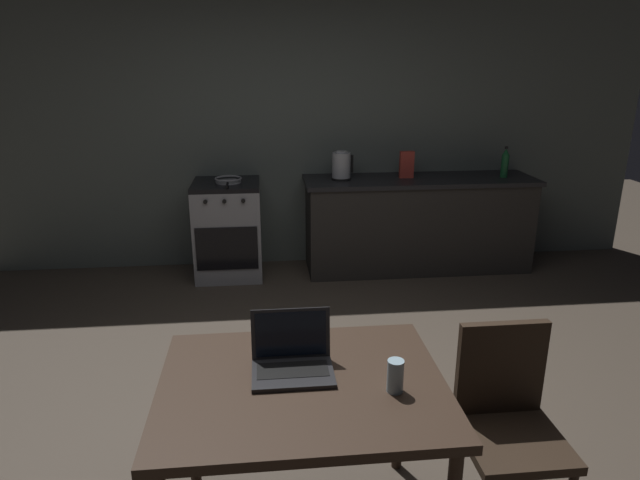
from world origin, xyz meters
TOP-DOWN VIEW (x-y plane):
  - ground_plane at (0.00, 0.00)m, footprint 12.00×12.00m
  - back_wall at (0.30, 2.65)m, footprint 6.40×0.10m
  - kitchen_counter at (1.25, 2.30)m, footprint 2.16×0.64m
  - stove_oven at (-0.54, 2.29)m, footprint 0.60×0.62m
  - dining_table at (-0.09, -0.82)m, footprint 1.10×0.87m
  - chair at (0.76, -0.81)m, footprint 0.40×0.40m
  - laptop at (-0.12, -0.74)m, footprint 0.32×0.25m
  - electric_kettle at (0.51, 2.30)m, footprint 0.20×0.18m
  - bottle at (2.04, 2.25)m, footprint 0.07×0.07m
  - frying_pan at (-0.52, 2.27)m, footprint 0.25×0.42m
  - drinking_glass at (0.25, -0.92)m, footprint 0.06×0.06m
  - cereal_box at (1.12, 2.32)m, footprint 0.13×0.05m

SIDE VIEW (x-z plane):
  - ground_plane at x=0.00m, z-range 0.00..0.00m
  - stove_oven at x=-0.54m, z-range 0.00..0.88m
  - kitchen_counter at x=1.25m, z-range 0.00..0.89m
  - chair at x=0.76m, z-range 0.07..0.98m
  - dining_table at x=-0.09m, z-range 0.30..1.05m
  - laptop at x=-0.12m, z-range 0.69..0.91m
  - drinking_glass at x=0.25m, z-range 0.75..0.88m
  - frying_pan at x=-0.52m, z-range 0.89..0.93m
  - cereal_box at x=1.12m, z-range 0.88..1.13m
  - electric_kettle at x=0.51m, z-range 0.88..1.14m
  - bottle at x=2.04m, z-range 0.88..1.16m
  - back_wall at x=0.30m, z-range 0.00..2.74m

